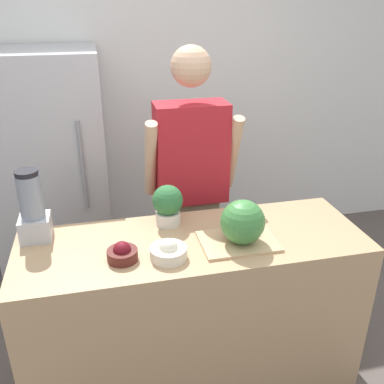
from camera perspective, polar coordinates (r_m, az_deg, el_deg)
The scene contains 10 objects.
wall_back at distance 3.54m, azimuth -5.95°, elevation 12.87°, with size 8.00×0.06×2.60m.
counter_island at distance 2.43m, azimuth 0.17°, elevation -15.47°, with size 1.76×0.61×0.90m.
refrigerator at distance 3.26m, azimuth -18.12°, elevation 2.54°, with size 0.77×0.76×1.71m.
person at distance 2.67m, azimuth -0.11°, elevation 0.45°, with size 0.57×0.28×1.78m.
cutting_board at distance 2.15m, azimuth 6.19°, elevation -6.57°, with size 0.38×0.27×0.01m.
watermelon at distance 2.08m, azimuth 6.77°, elevation -3.98°, with size 0.22×0.22×0.22m.
bowl_cherries at distance 2.02m, azimuth -9.28°, elevation -8.06°, with size 0.14×0.14×0.09m.
bowl_cream at distance 2.01m, azimuth -3.16°, elevation -7.89°, with size 0.17×0.17×0.10m.
blender at distance 2.24m, azimuth -20.48°, elevation -2.23°, with size 0.15×0.15×0.37m.
potted_plant at distance 2.26m, azimuth -3.25°, elevation -1.63°, with size 0.16×0.16×0.22m.
Camera 1 is at (-0.42, -1.50, 2.01)m, focal length 40.00 mm.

